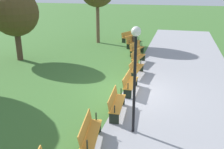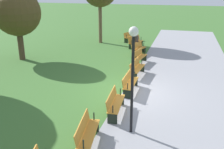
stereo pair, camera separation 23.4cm
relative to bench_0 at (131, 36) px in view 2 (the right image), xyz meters
name	(u,v)px [view 2 (the right image)]	position (x,y,z in m)	size (l,w,h in m)	color
ground_plane	(131,91)	(11.80, 2.46, -0.47)	(120.00, 120.00, 0.00)	#3D6B2D
path_paving	(183,97)	(11.80, 4.97, -0.47)	(38.61, 5.74, 0.01)	#939399
bench_0	(131,36)	(0.00, 0.00, 0.00)	(1.86, 1.15, 0.89)	orange
bench_1	(135,42)	(2.27, 0.85, 0.00)	(1.88, 1.02, 0.89)	orange
bench_2	(138,48)	(4.60, 1.52, 0.00)	(1.88, 0.89, 0.89)	orange
bench_3	(139,57)	(6.97, 2.00, 0.00)	(1.87, 0.76, 0.89)	orange
bench_4	(137,68)	(9.38, 2.29, 0.00)	(1.85, 0.62, 0.89)	orange
bench_5	(129,82)	(11.80, 2.39, 0.00)	(1.82, 0.47, 0.89)	orange
bench_6	(115,103)	(14.22, 2.29, 0.00)	(1.85, 0.62, 0.89)	orange
bench_7	(87,132)	(16.63, 2.00, 0.00)	(1.87, 0.76, 0.89)	orange
person_seated	(137,40)	(2.21, 1.02, 0.16)	(0.45, 0.58, 1.20)	#4C4238
tree_2	(17,13)	(8.13, -6.16, 2.76)	(3.15, 3.15, 4.84)	#4C3828
lamp_post	(133,61)	(15.42, 3.23, 2.17)	(0.32, 0.32, 3.77)	black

